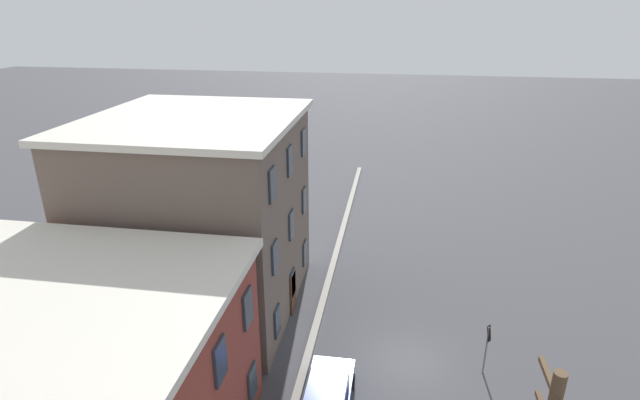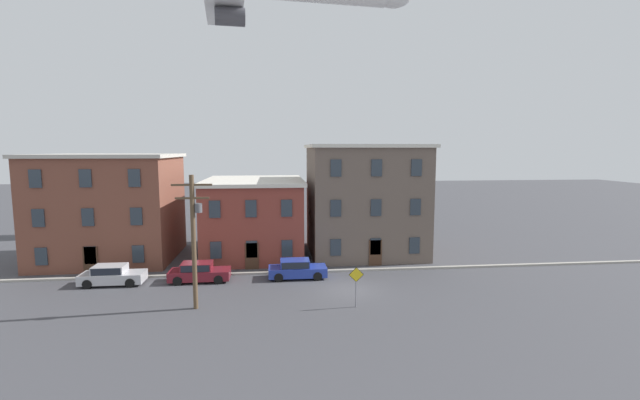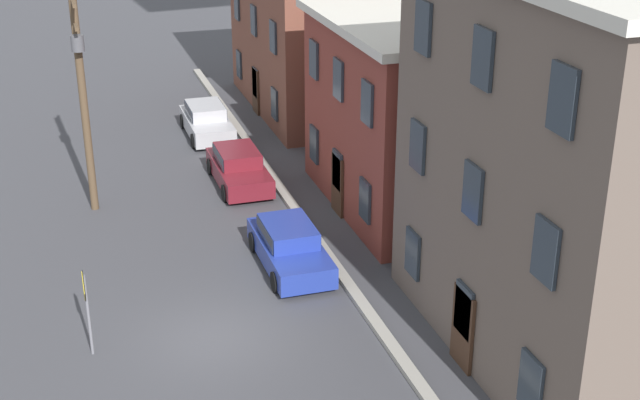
{
  "view_description": "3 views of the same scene",
  "coord_description": "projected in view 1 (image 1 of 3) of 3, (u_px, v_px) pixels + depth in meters",
  "views": [
    {
      "loc": [
        -18.7,
        1.02,
        15.12
      ],
      "look_at": [
        1.14,
        4.17,
        7.2
      ],
      "focal_mm": 28.0,
      "sensor_mm": 36.0,
      "label": 1
    },
    {
      "loc": [
        -5.17,
        -28.59,
        9.78
      ],
      "look_at": [
        -1.71,
        3.45,
        5.95
      ],
      "focal_mm": 24.0,
      "sensor_mm": 36.0,
      "label": 2
    },
    {
      "loc": [
        21.11,
        -3.53,
        13.31
      ],
      "look_at": [
        -0.25,
        3.15,
        3.66
      ],
      "focal_mm": 50.0,
      "sensor_mm": 36.0,
      "label": 3
    }
  ],
  "objects": [
    {
      "name": "apartment_far",
      "position": [
        202.0,
        216.0,
        25.24
      ],
      "size": [
        10.66,
        9.69,
        10.21
      ],
      "color": "#66564C",
      "rests_on": "ground_plane"
    },
    {
      "name": "caution_sign",
      "position": [
        488.0,
        341.0,
        21.3
      ],
      "size": [
        0.95,
        0.08,
        2.55
      ],
      "color": "slate",
      "rests_on": "ground_plane"
    },
    {
      "name": "kerb_strip",
      "position": [
        309.0,
        351.0,
        23.21
      ],
      "size": [
        56.0,
        0.36,
        0.16
      ],
      "primitive_type": "cube",
      "color": "#9E998E",
      "rests_on": "ground_plane"
    },
    {
      "name": "apartment_midblock",
      "position": [
        57.0,
        380.0,
        16.53
      ],
      "size": [
        9.11,
        11.97,
        6.99
      ],
      "color": "brown",
      "rests_on": "ground_plane"
    },
    {
      "name": "ground_plane",
      "position": [
        407.0,
        362.0,
        22.58
      ],
      "size": [
        200.0,
        200.0,
        0.0
      ],
      "primitive_type": "plane",
      "color": "#424247"
    },
    {
      "name": "car_blue",
      "position": [
        327.0,
        398.0,
        19.51
      ],
      "size": [
        4.4,
        1.92,
        1.43
      ],
      "color": "#233899",
      "rests_on": "ground_plane"
    }
  ]
}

